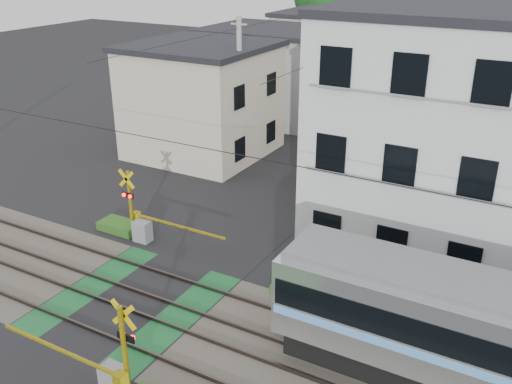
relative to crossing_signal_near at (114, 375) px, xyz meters
The scene contains 11 objects.
ground 4.53m from the crossing_signal_near, 125.29° to the left, with size 120.00×120.00×0.00m, color black.
track_bed 4.53m from the crossing_signal_near, 125.29° to the left, with size 120.00×120.00×0.14m.
crossing_signal_near is the anchor object (origin of this frame).
crossing_signal_far 8.95m from the crossing_signal_near, 125.29° to the left, with size 4.74×0.65×3.09m.
apartment_block 14.95m from the crossing_signal_near, 65.78° to the left, with size 10.20×8.36×9.30m.
houses_row 29.77m from the crossing_signal_near, 94.51° to the left, with size 22.07×31.35×6.80m.
tree_hill 52.36m from the crossing_signal_near, 92.64° to the left, with size 40.00×13.09×11.82m.
catenary 5.84m from the crossing_signal_near, 47.20° to the left, with size 60.00×5.04×7.00m.
utility_poles 27.12m from the crossing_signal_near, 97.77° to the left, with size 7.90×42.00×8.00m.
pedestrian 34.51m from the crossing_signal_near, 95.24° to the left, with size 0.68×0.45×1.87m, color black.
weed_patches 3.70m from the crossing_signal_near, 103.09° to the left, with size 10.25×8.80×0.40m.
Camera 1 is at (11.72, -12.24, 11.23)m, focal length 40.00 mm.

